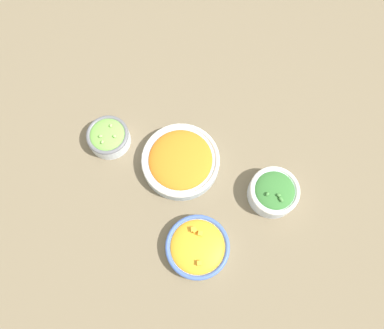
{
  "coord_description": "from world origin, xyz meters",
  "views": [
    {
      "loc": [
        -0.26,
        0.2,
        1.02
      ],
      "look_at": [
        0.0,
        0.0,
        0.03
      ],
      "focal_mm": 35.0,
      "sensor_mm": 36.0,
      "label": 1
    }
  ],
  "objects": [
    {
      "name": "bowl_lettuce",
      "position": [
        0.21,
        0.14,
        0.03
      ],
      "size": [
        0.12,
        0.12,
        0.07
      ],
      "color": "silver",
      "rests_on": "ground_plane"
    },
    {
      "name": "bowl_broccoli",
      "position": [
        -0.2,
        -0.13,
        0.04
      ],
      "size": [
        0.14,
        0.14,
        0.07
      ],
      "color": "silver",
      "rests_on": "ground_plane"
    },
    {
      "name": "ground_plane",
      "position": [
        0.0,
        0.0,
        0.0
      ],
      "size": [
        3.0,
        3.0,
        0.0
      ],
      "primitive_type": "plane",
      "color": "#75664C"
    },
    {
      "name": "bowl_squash",
      "position": [
        -0.19,
        0.13,
        0.02
      ],
      "size": [
        0.17,
        0.17,
        0.06
      ],
      "color": "#B2C1CC",
      "rests_on": "ground_plane"
    },
    {
      "name": "bowl_carrots",
      "position": [
        0.03,
        0.02,
        0.03
      ],
      "size": [
        0.22,
        0.22,
        0.06
      ],
      "color": "#B2C1CC",
      "rests_on": "ground_plane"
    }
  ]
}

